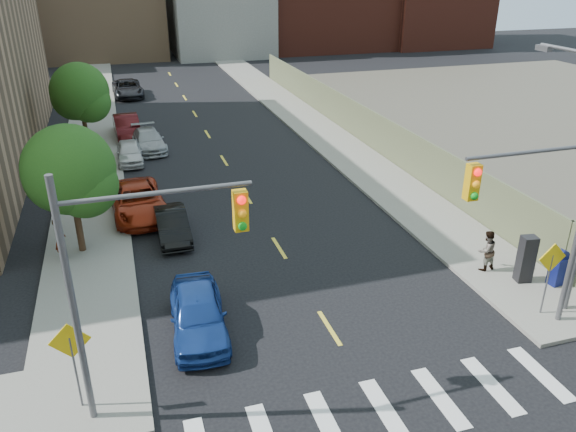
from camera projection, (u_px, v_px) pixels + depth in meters
sidewalk_nw at (93, 110)px, 45.77m from camera, size 3.50×73.00×0.15m
sidewalk_ne at (276, 97)px, 49.93m from camera, size 3.50×73.00×0.15m
fence_north at (356, 120)px, 38.21m from camera, size 0.12×44.00×2.50m
gravel_lot at (555, 112)px, 45.39m from camera, size 36.00×42.00×0.06m
bg_bldg_center at (217, 12)px, 72.71m from camera, size 12.00×16.00×10.00m
signal_nw at (133, 264)px, 13.55m from camera, size 4.59×0.30×7.00m
signal_ne at (545, 206)px, 16.76m from camera, size 4.59×0.30×7.00m
warn_sign_nw at (72, 351)px, 14.55m from camera, size 1.06×0.06×2.83m
warn_sign_ne at (551, 266)px, 18.58m from camera, size 1.06×0.06×2.83m
warn_sign_midwest at (83, 176)px, 26.28m from camera, size 1.06×0.06×2.83m
tree_west_near at (70, 175)px, 22.17m from camera, size 3.66×3.64×5.52m
tree_west_far at (80, 95)px, 35.20m from camera, size 3.66×3.64×5.52m
parked_car_blue at (198, 313)px, 18.25m from camera, size 2.07×4.50×1.49m
parked_car_black at (172, 225)px, 24.62m from camera, size 1.35×3.83×1.26m
parked_car_red at (138, 201)px, 26.79m from camera, size 2.85×5.47×1.47m
parked_car_silver at (149, 140)px, 36.09m from camera, size 2.19×4.65×1.31m
parked_car_white at (130, 152)px, 33.85m from camera, size 1.56×3.78×1.28m
parked_car_maroon at (127, 127)px, 38.58m from camera, size 1.86×4.70×1.52m
parked_car_grey at (128, 88)px, 50.20m from camera, size 2.71×5.44×1.48m
mailbox at (559, 268)px, 20.79m from camera, size 0.63×0.51×1.42m
payphone at (526, 259)px, 20.90m from camera, size 0.61×0.53×1.85m
pedestrian_west at (60, 240)px, 22.32m from camera, size 0.66×0.80×1.87m
pedestrian_east at (487, 251)px, 21.71m from camera, size 0.86×0.71×1.65m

